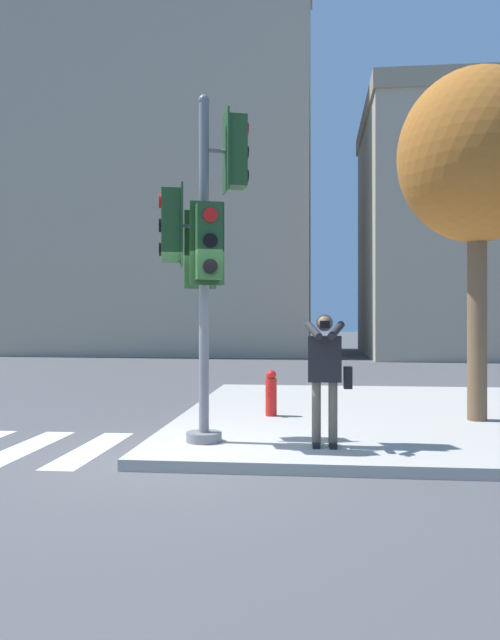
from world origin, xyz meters
TOP-DOWN VIEW (x-y plane):
  - ground_plane at (0.00, 0.00)m, footprint 160.00×160.00m
  - sidewalk_corner at (3.50, 3.50)m, footprint 8.00×8.00m
  - traffic_signal_pole at (0.26, 0.60)m, footprint 1.13×1.12m
  - person_photographer at (1.79, 0.45)m, footprint 0.58×0.54m
  - street_tree at (4.12, 2.67)m, footprint 2.40×2.40m
  - fire_hydrant at (0.96, 2.79)m, footprint 0.18×0.24m
  - building_left at (-7.06, 24.60)m, footprint 17.14×9.94m

SIDE VIEW (x-z plane):
  - ground_plane at x=0.00m, z-range 0.00..0.00m
  - sidewalk_corner at x=3.50m, z-range 0.00..0.13m
  - fire_hydrant at x=0.96m, z-range 0.13..0.86m
  - person_photographer at x=1.79m, z-range 0.28..1.88m
  - traffic_signal_pole at x=0.26m, z-range 0.51..4.88m
  - street_tree at x=4.12m, z-range 1.45..6.81m
  - building_left at x=-7.06m, z-range 0.01..20.68m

